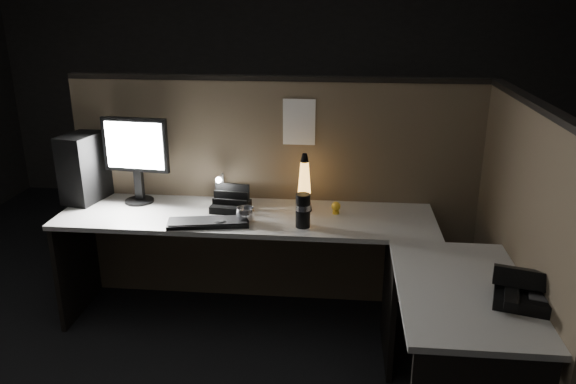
# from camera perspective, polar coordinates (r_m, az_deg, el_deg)

# --- Properties ---
(floor) EXTENTS (6.00, 6.00, 0.00)m
(floor) POSITION_cam_1_polar(r_m,az_deg,el_deg) (3.27, -3.11, -18.32)
(floor) COLOR black
(floor) RESTS_ON ground
(room_shell) EXTENTS (6.00, 6.00, 6.00)m
(room_shell) POSITION_cam_1_polar(r_m,az_deg,el_deg) (2.62, -3.75, 11.01)
(room_shell) COLOR silver
(room_shell) RESTS_ON ground
(partition_back) EXTENTS (2.66, 0.06, 1.50)m
(partition_back) POSITION_cam_1_polar(r_m,az_deg,el_deg) (3.73, -1.19, -0.24)
(partition_back) COLOR brown
(partition_back) RESTS_ON ground
(partition_right) EXTENTS (0.06, 1.66, 1.50)m
(partition_right) POSITION_cam_1_polar(r_m,az_deg,el_deg) (3.07, 22.40, -6.17)
(partition_right) COLOR brown
(partition_right) RESTS_ON ground
(desk) EXTENTS (2.60, 1.60, 0.73)m
(desk) POSITION_cam_1_polar(r_m,az_deg,el_deg) (3.16, 0.64, -7.34)
(desk) COLOR #A5A39C
(desk) RESTS_ON ground
(pc_tower) EXTENTS (0.27, 0.45, 0.44)m
(pc_tower) POSITION_cam_1_polar(r_m,az_deg,el_deg) (3.90, -19.55, 2.57)
(pc_tower) COLOR black
(pc_tower) RESTS_ON desk
(monitor) EXTENTS (0.43, 0.18, 0.55)m
(monitor) POSITION_cam_1_polar(r_m,az_deg,el_deg) (3.69, -15.21, 3.96)
(monitor) COLOR black
(monitor) RESTS_ON desk
(keyboard) EXTENTS (0.49, 0.24, 0.02)m
(keyboard) POSITION_cam_1_polar(r_m,az_deg,el_deg) (3.32, -8.09, -3.11)
(keyboard) COLOR black
(keyboard) RESTS_ON desk
(mouse) EXTENTS (0.11, 0.10, 0.04)m
(mouse) POSITION_cam_1_polar(r_m,az_deg,el_deg) (3.28, -6.89, -3.21)
(mouse) COLOR black
(mouse) RESTS_ON desk
(clip_lamp) EXTENTS (0.04, 0.16, 0.20)m
(clip_lamp) POSITION_cam_1_polar(r_m,az_deg,el_deg) (3.60, -6.82, 0.57)
(clip_lamp) COLOR white
(clip_lamp) RESTS_ON desk
(organizer) EXTENTS (0.24, 0.22, 0.17)m
(organizer) POSITION_cam_1_polar(r_m,az_deg,el_deg) (3.53, -5.82, -1.17)
(organizer) COLOR black
(organizer) RESTS_ON desk
(lava_lamp) EXTENTS (0.10, 0.10, 0.37)m
(lava_lamp) POSITION_cam_1_polar(r_m,az_deg,el_deg) (3.46, 1.67, 0.50)
(lava_lamp) COLOR black
(lava_lamp) RESTS_ON desk
(travel_mug) EXTENTS (0.09, 0.09, 0.20)m
(travel_mug) POSITION_cam_1_polar(r_m,az_deg,el_deg) (3.23, 1.52, -1.90)
(travel_mug) COLOR black
(travel_mug) RESTS_ON desk
(steel_mug) EXTENTS (0.14, 0.14, 0.09)m
(steel_mug) POSITION_cam_1_polar(r_m,az_deg,el_deg) (3.33, -4.33, -2.32)
(steel_mug) COLOR silver
(steel_mug) RESTS_ON desk
(figurine) EXTENTS (0.06, 0.06, 0.06)m
(figurine) POSITION_cam_1_polar(r_m,az_deg,el_deg) (3.45, 4.89, -1.45)
(figurine) COLOR yellow
(figurine) RESTS_ON desk
(pinned_paper) EXTENTS (0.20, 0.00, 0.29)m
(pinned_paper) POSITION_cam_1_polar(r_m,az_deg,el_deg) (3.55, 1.14, 7.11)
(pinned_paper) COLOR white
(pinned_paper) RESTS_ON partition_back
(desk_phone) EXTENTS (0.31, 0.31, 0.16)m
(desk_phone) POSITION_cam_1_polar(r_m,az_deg,el_deg) (2.68, 22.91, -9.08)
(desk_phone) COLOR black
(desk_phone) RESTS_ON desk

